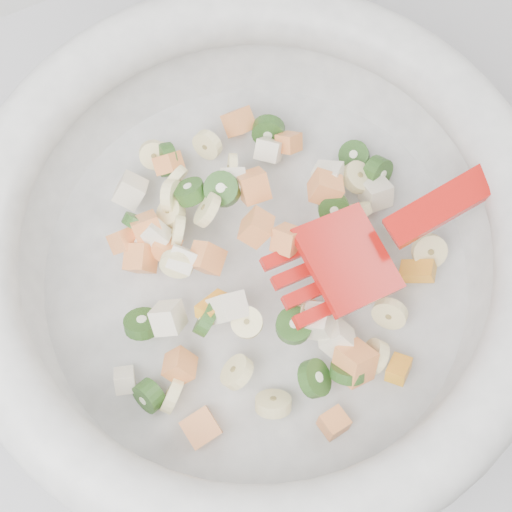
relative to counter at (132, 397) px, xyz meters
name	(u,v)px	position (x,y,z in m)	size (l,w,h in m)	color
counter	(132,397)	(0.00, 0.00, 0.00)	(2.00, 0.60, 0.90)	#A9A8AE
mixing_bowl	(257,248)	(0.16, -0.06, 0.51)	(0.52, 0.42, 0.13)	silver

